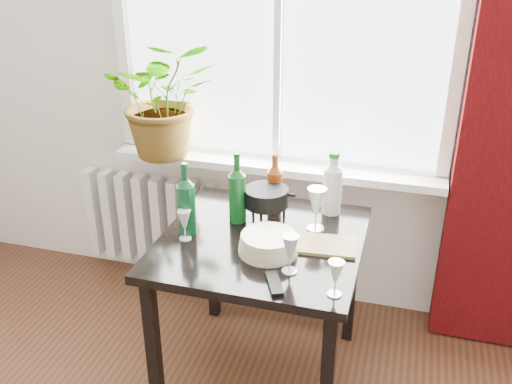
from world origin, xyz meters
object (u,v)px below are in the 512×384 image
(wineglass_far_right, at_px, (335,278))
(table, at_px, (261,256))
(wineglass_front_right, at_px, (290,254))
(tv_remote, at_px, (274,283))
(bottle_amber, at_px, (275,182))
(radiator, at_px, (151,220))
(plate_stack, at_px, (268,244))
(cleaning_bottle, at_px, (333,183))
(fondue_pot, at_px, (266,204))
(potted_plant, at_px, (164,99))
(wine_bottle_left, at_px, (186,199))
(cutting_board, at_px, (324,245))
(wineglass_back_center, at_px, (316,208))
(wine_bottle_right, at_px, (237,187))
(wineglass_front_left, at_px, (185,225))
(wineglass_back_left, at_px, (237,190))

(wineglass_far_right, bearing_deg, table, 138.32)
(wineglass_front_right, relative_size, tv_remote, 1.07)
(bottle_amber, bearing_deg, radiator, 156.59)
(plate_stack, bearing_deg, cleaning_bottle, 66.00)
(wineglass_front_right, bearing_deg, cleaning_bottle, 82.39)
(radiator, height_order, cleaning_bottle, cleaning_bottle)
(fondue_pot, bearing_deg, potted_plant, 126.55)
(wineglass_front_right, relative_size, plate_stack, 0.66)
(wine_bottle_left, distance_m, cutting_board, 0.61)
(bottle_amber, height_order, cleaning_bottle, cleaning_bottle)
(tv_remote, bearing_deg, wineglass_back_center, 56.82)
(bottle_amber, xyz_separation_m, plate_stack, (0.07, -0.37, -0.10))
(radiator, distance_m, tv_remote, 1.42)
(wineglass_far_right, bearing_deg, tv_remote, -179.68)
(wine_bottle_right, bearing_deg, potted_plant, 141.28)
(wine_bottle_right, xyz_separation_m, wineglass_front_left, (-0.16, -0.22, -0.10))
(table, xyz_separation_m, bottle_amber, (-0.01, 0.27, 0.24))
(wine_bottle_left, xyz_separation_m, wine_bottle_right, (0.17, 0.17, -0.00))
(potted_plant, distance_m, cleaning_bottle, 0.97)
(potted_plant, height_order, cutting_board, potted_plant)
(plate_stack, bearing_deg, wine_bottle_right, 132.00)
(wineglass_front_right, xyz_separation_m, cutting_board, (0.10, 0.23, -0.07))
(wineglass_front_left, xyz_separation_m, plate_stack, (0.37, -0.00, -0.03))
(cleaning_bottle, xyz_separation_m, wineglass_front_right, (-0.07, -0.54, -0.07))
(cutting_board, bearing_deg, wineglass_back_left, 150.89)
(wine_bottle_left, bearing_deg, tv_remote, -31.33)
(cleaning_bottle, relative_size, wineglass_back_center, 1.50)
(bottle_amber, xyz_separation_m, wineglass_back_left, (-0.18, -0.00, -0.06))
(table, xyz_separation_m, wineglass_front_right, (0.17, -0.22, 0.17))
(wineglass_front_right, distance_m, fondue_pot, 0.44)
(cutting_board, bearing_deg, fondue_pot, 151.21)
(wine_bottle_right, relative_size, wineglass_front_right, 2.03)
(wineglass_front_right, height_order, wineglass_back_left, wineglass_back_left)
(table, height_order, wineglass_back_center, wineglass_back_center)
(fondue_pot, distance_m, cutting_board, 0.34)
(wine_bottle_right, relative_size, cleaning_bottle, 1.08)
(potted_plant, relative_size, plate_stack, 2.48)
(radiator, distance_m, wineglass_back_center, 1.25)
(radiator, relative_size, bottle_amber, 2.80)
(wine_bottle_right, height_order, wineglass_back_center, wine_bottle_right)
(wineglass_back_left, bearing_deg, wine_bottle_right, -71.21)
(fondue_pot, bearing_deg, wineglass_far_right, -74.85)
(wineglass_front_left, relative_size, plate_stack, 0.56)
(plate_stack, bearing_deg, bottle_amber, 100.68)
(potted_plant, distance_m, wine_bottle_right, 0.71)
(wine_bottle_left, distance_m, wineglass_back_left, 0.34)
(potted_plant, distance_m, cutting_board, 1.15)
(wineglass_far_right, relative_size, fondue_pot, 0.63)
(bottle_amber, relative_size, cleaning_bottle, 0.94)
(wine_bottle_right, relative_size, wineglass_back_center, 1.63)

